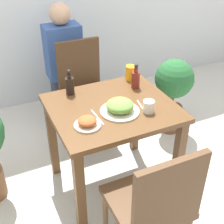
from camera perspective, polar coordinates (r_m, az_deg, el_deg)
name	(u,v)px	position (r m, az deg, el deg)	size (l,w,h in m)	color
ground_plane	(112,183)	(2.59, 0.00, -12.77)	(16.00, 16.00, 0.00)	beige
dining_table	(112,122)	(2.20, 0.00, -1.77)	(0.84, 0.74, 0.73)	brown
chair_near	(155,203)	(1.77, 7.80, -16.23)	(0.42, 0.42, 0.91)	#4C331E
chair_far	(84,85)	(2.86, -5.19, 4.88)	(0.42, 0.42, 0.91)	#4C331E
food_plate	(120,107)	(2.04, 1.45, 0.97)	(0.26, 0.26, 0.09)	beige
side_plate	(87,122)	(1.92, -4.53, -1.91)	(0.17, 0.17, 0.06)	beige
drink_cup	(149,106)	(2.06, 6.70, 1.01)	(0.08, 0.08, 0.08)	silver
juice_glass	(131,73)	(2.46, 3.42, 7.19)	(0.08, 0.08, 0.11)	orange
sauce_bottle	(136,79)	(2.33, 4.34, 6.09)	(0.06, 0.06, 0.19)	maroon
condiment_bottle	(70,85)	(2.26, -7.74, 4.97)	(0.06, 0.06, 0.19)	black
fork_utensil	(97,117)	(2.01, -2.70, -0.97)	(0.02, 0.19, 0.00)	silver
spoon_utensil	(141,106)	(2.13, 5.34, 1.05)	(0.04, 0.16, 0.00)	silver
potted_plant_right	(173,87)	(2.97, 11.17, 4.49)	(0.36, 0.36, 0.74)	brown
person_figure	(64,64)	(3.16, -8.72, 8.71)	(0.34, 0.22, 1.17)	#2D3347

